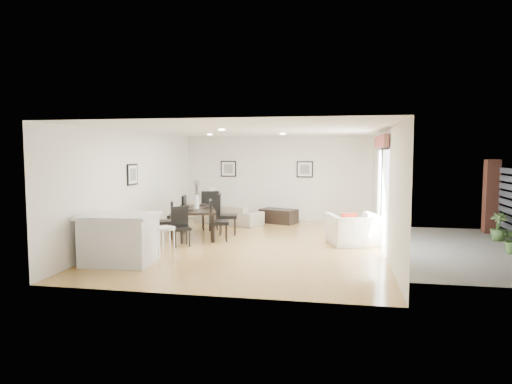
% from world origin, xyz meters
% --- Properties ---
extents(ground, '(8.00, 8.00, 0.00)m').
position_xyz_m(ground, '(0.00, 0.00, 0.00)').
color(ground, tan).
rests_on(ground, ground).
extents(wall_back, '(6.00, 0.04, 2.70)m').
position_xyz_m(wall_back, '(0.00, 4.00, 1.35)').
color(wall_back, silver).
rests_on(wall_back, ground).
extents(wall_front, '(6.00, 0.04, 2.70)m').
position_xyz_m(wall_front, '(0.00, -4.00, 1.35)').
color(wall_front, silver).
rests_on(wall_front, ground).
extents(wall_left, '(0.04, 8.00, 2.70)m').
position_xyz_m(wall_left, '(-3.00, 0.00, 1.35)').
color(wall_left, silver).
rests_on(wall_left, ground).
extents(wall_right, '(0.04, 8.00, 2.70)m').
position_xyz_m(wall_right, '(3.00, 0.00, 1.35)').
color(wall_right, silver).
rests_on(wall_right, ground).
extents(ceiling, '(6.00, 8.00, 0.02)m').
position_xyz_m(ceiling, '(0.00, 0.00, 2.70)').
color(ceiling, white).
rests_on(ceiling, wall_back).
extents(sofa, '(2.22, 1.51, 0.60)m').
position_xyz_m(sofa, '(-1.31, 2.87, 0.30)').
color(sofa, gray).
rests_on(sofa, ground).
extents(armchair, '(1.39, 1.31, 0.73)m').
position_xyz_m(armchair, '(2.34, 0.32, 0.37)').
color(armchair, silver).
rests_on(armchair, ground).
extents(courtyard_plant_b, '(0.51, 0.51, 0.69)m').
position_xyz_m(courtyard_plant_b, '(5.90, 1.55, 0.35)').
color(courtyard_plant_b, '#3F5D28').
rests_on(courtyard_plant_b, ground).
extents(dining_table, '(1.43, 1.97, 0.74)m').
position_xyz_m(dining_table, '(-1.62, 0.67, 0.67)').
color(dining_table, black).
rests_on(dining_table, ground).
extents(dining_chair_wnear, '(0.57, 0.57, 0.96)m').
position_xyz_m(dining_chair_wnear, '(-2.26, 0.26, 0.54)').
color(dining_chair_wnear, black).
rests_on(dining_chair_wnear, ground).
extents(dining_chair_wfar, '(0.53, 0.53, 1.02)m').
position_xyz_m(dining_chair_wfar, '(-2.25, 1.13, 0.57)').
color(dining_chair_wfar, black).
rests_on(dining_chair_wfar, ground).
extents(dining_chair_enear, '(0.58, 0.58, 1.03)m').
position_xyz_m(dining_chair_enear, '(-1.00, 0.20, 0.58)').
color(dining_chair_enear, black).
rests_on(dining_chair_enear, ground).
extents(dining_chair_efar, '(0.58, 0.58, 1.09)m').
position_xyz_m(dining_chair_efar, '(-1.01, 1.09, 0.61)').
color(dining_chair_efar, black).
rests_on(dining_chair_efar, ground).
extents(dining_chair_head, '(0.56, 0.56, 0.91)m').
position_xyz_m(dining_chair_head, '(-1.66, -0.45, 0.51)').
color(dining_chair_head, black).
rests_on(dining_chair_head, ground).
extents(dining_chair_foot, '(0.64, 0.64, 1.11)m').
position_xyz_m(dining_chair_foot, '(-1.59, 1.76, 0.62)').
color(dining_chair_foot, black).
rests_on(dining_chair_foot, ground).
extents(vase, '(0.95, 1.45, 0.74)m').
position_xyz_m(vase, '(-1.62, 0.67, 1.04)').
color(vase, white).
rests_on(vase, dining_table).
extents(coffee_table, '(1.24, 0.99, 0.43)m').
position_xyz_m(coffee_table, '(0.15, 3.36, 0.22)').
color(coffee_table, black).
rests_on(coffee_table, ground).
extents(side_table, '(0.46, 0.46, 0.60)m').
position_xyz_m(side_table, '(-2.09, 3.68, 0.30)').
color(side_table, black).
rests_on(side_table, ground).
extents(table_lamp, '(0.23, 0.23, 0.43)m').
position_xyz_m(table_lamp, '(-2.09, 3.68, 0.88)').
color(table_lamp, white).
rests_on(table_lamp, side_table).
extents(cushion, '(0.37, 0.21, 0.35)m').
position_xyz_m(cushion, '(2.24, 0.22, 0.60)').
color(cushion, '#A72515').
rests_on(cushion, armchair).
extents(kitchen_island, '(1.47, 1.16, 0.98)m').
position_xyz_m(kitchen_island, '(-2.23, -2.36, 0.50)').
color(kitchen_island, silver).
rests_on(kitchen_island, ground).
extents(bar_stool, '(0.35, 0.35, 0.76)m').
position_xyz_m(bar_stool, '(-1.26, -2.36, 0.65)').
color(bar_stool, white).
rests_on(bar_stool, ground).
extents(framed_print_back_left, '(0.52, 0.04, 0.52)m').
position_xyz_m(framed_print_back_left, '(-1.60, 3.97, 1.65)').
color(framed_print_back_left, black).
rests_on(framed_print_back_left, wall_back).
extents(framed_print_back_right, '(0.52, 0.04, 0.52)m').
position_xyz_m(framed_print_back_right, '(0.90, 3.97, 1.65)').
color(framed_print_back_right, black).
rests_on(framed_print_back_right, wall_back).
extents(framed_print_left_wall, '(0.04, 0.52, 0.52)m').
position_xyz_m(framed_print_left_wall, '(-2.97, -0.20, 1.65)').
color(framed_print_left_wall, black).
rests_on(framed_print_left_wall, wall_left).
extents(sliding_door, '(0.12, 2.70, 2.57)m').
position_xyz_m(sliding_door, '(2.96, 0.30, 1.66)').
color(sliding_door, white).
rests_on(sliding_door, wall_right).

